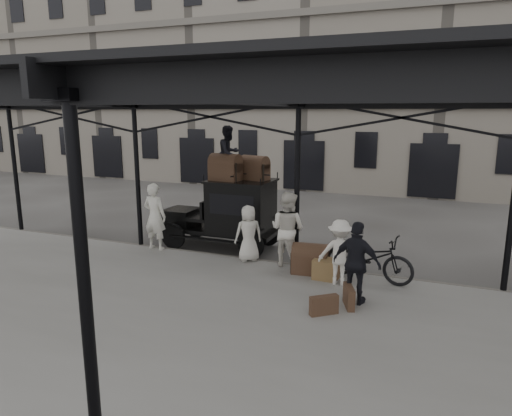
{
  "coord_description": "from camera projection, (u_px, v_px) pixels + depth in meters",
  "views": [
    {
      "loc": [
        3.34,
        -9.32,
        4.2
      ],
      "look_at": [
        -1.0,
        1.6,
        1.7
      ],
      "focal_mm": 32.0,
      "sensor_mm": 36.0,
      "label": 1
    }
  ],
  "objects": [
    {
      "name": "porter_roof",
      "position": [
        229.0,
        153.0,
        13.56
      ],
      "size": [
        0.84,
        0.94,
        1.61
      ],
      "primitive_type": "imported",
      "rotation": [
        0.0,
        0.0,
        1.23
      ],
      "color": "black",
      "rests_on": "taxi"
    },
    {
      "name": "porter_official",
      "position": [
        357.0,
        263.0,
        9.65
      ],
      "size": [
        1.12,
        0.66,
        1.8
      ],
      "primitive_type": "imported",
      "rotation": [
        0.0,
        0.0,
        2.92
      ],
      "color": "black",
      "rests_on": "platform"
    },
    {
      "name": "taxi",
      "position": [
        232.0,
        211.0,
        14.0
      ],
      "size": [
        3.65,
        1.55,
        2.18
      ],
      "color": "black",
      "rests_on": "ground"
    },
    {
      "name": "steamer_trunk_roof_near",
      "position": [
        225.0,
        169.0,
        13.54
      ],
      "size": [
        0.96,
        0.65,
        0.67
      ],
      "primitive_type": null,
      "rotation": [
        0.0,
        0.0,
        -0.11
      ],
      "color": "#492F21",
      "rests_on": "taxi"
    },
    {
      "name": "porter_midleft",
      "position": [
        287.0,
        229.0,
        12.02
      ],
      "size": [
        1.12,
        0.97,
        2.0
      ],
      "primitive_type": "imported",
      "rotation": [
        0.0,
        0.0,
        2.9
      ],
      "color": "silver",
      "rests_on": "platform"
    },
    {
      "name": "suitcase_upright",
      "position": [
        349.0,
        296.0,
        9.6
      ],
      "size": [
        0.36,
        0.61,
        0.45
      ],
      "primitive_type": "cube",
      "rotation": [
        0.0,
        0.0,
        0.37
      ],
      "color": "#492F21",
      "rests_on": "platform"
    },
    {
      "name": "ground",
      "position": [
        271.0,
        296.0,
        10.56
      ],
      "size": [
        120.0,
        120.0,
        0.0
      ],
      "primitive_type": "plane",
      "color": "#383533",
      "rests_on": "ground"
    },
    {
      "name": "porter_left",
      "position": [
        155.0,
        216.0,
        13.51
      ],
      "size": [
        0.75,
        0.51,
        2.0
      ],
      "primitive_type": "imported",
      "rotation": [
        0.0,
        0.0,
        3.1
      ],
      "color": "silver",
      "rests_on": "platform"
    },
    {
      "name": "steamer_trunk_platform",
      "position": [
        310.0,
        261.0,
        11.59
      ],
      "size": [
        0.94,
        0.63,
        0.65
      ],
      "primitive_type": null,
      "rotation": [
        0.0,
        0.0,
        0.1
      ],
      "color": "#492F21",
      "rests_on": "platform"
    },
    {
      "name": "building_frontage",
      "position": [
        381.0,
        60.0,
        25.46
      ],
      "size": [
        64.0,
        8.0,
        14.0
      ],
      "primitive_type": "cube",
      "color": "slate",
      "rests_on": "ground"
    },
    {
      "name": "suitcase_flat",
      "position": [
        324.0,
        305.0,
        9.23
      ],
      "size": [
        0.56,
        0.49,
        0.4
      ],
      "primitive_type": "cube",
      "rotation": [
        0.0,
        0.0,
        0.68
      ],
      "color": "#492F21",
      "rests_on": "platform"
    },
    {
      "name": "steamer_trunk_roof_far",
      "position": [
        255.0,
        170.0,
        13.68
      ],
      "size": [
        0.93,
        0.71,
        0.61
      ],
      "primitive_type": null,
      "rotation": [
        0.0,
        0.0,
        -0.27
      ],
      "color": "#492F21",
      "rests_on": "taxi"
    },
    {
      "name": "porter_right",
      "position": [
        340.0,
        252.0,
        10.76
      ],
      "size": [
        1.07,
        0.68,
        1.57
      ],
      "primitive_type": "imported",
      "rotation": [
        0.0,
        0.0,
        3.24
      ],
      "color": "silver",
      "rests_on": "platform"
    },
    {
      "name": "wicker_hamper",
      "position": [
        326.0,
        269.0,
        11.2
      ],
      "size": [
        0.61,
        0.47,
        0.5
      ],
      "primitive_type": "cube",
      "rotation": [
        0.0,
        0.0,
        -0.03
      ],
      "color": "brown",
      "rests_on": "platform"
    },
    {
      "name": "canopy",
      "position": [
        239.0,
        88.0,
        8.04
      ],
      "size": [
        22.5,
        9.0,
        4.74
      ],
      "color": "black",
      "rests_on": "ground"
    },
    {
      "name": "platform",
      "position": [
        235.0,
        331.0,
        8.72
      ],
      "size": [
        28.0,
        8.0,
        0.15
      ],
      "primitive_type": "cube",
      "color": "slate",
      "rests_on": "ground"
    },
    {
      "name": "bicycle",
      "position": [
        369.0,
        257.0,
        11.07
      ],
      "size": [
        2.29,
        1.16,
        1.15
      ],
      "primitive_type": "imported",
      "rotation": [
        0.0,
        0.0,
        1.38
      ],
      "color": "black",
      "rests_on": "platform"
    },
    {
      "name": "porter_centre",
      "position": [
        248.0,
        233.0,
        12.47
      ],
      "size": [
        0.9,
        0.86,
        1.56
      ],
      "primitive_type": "imported",
      "rotation": [
        0.0,
        0.0,
        3.82
      ],
      "color": "beige",
      "rests_on": "platform"
    }
  ]
}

